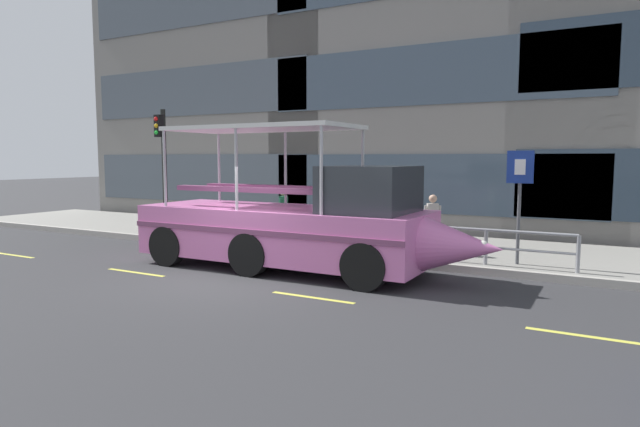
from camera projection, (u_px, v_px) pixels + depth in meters
name	position (u px, v px, depth m)	size (l,w,h in m)	color
ground_plane	(232.00, 279.00, 12.14)	(120.00, 120.00, 0.00)	#333335
sidewalk	(343.00, 241.00, 17.01)	(32.00, 4.80, 0.18)	gray
curb_edge	(303.00, 253.00, 14.84)	(32.00, 0.18, 0.18)	#B2ADA3
lane_centreline	(215.00, 284.00, 11.62)	(25.80, 0.12, 0.01)	#DBD64C
curb_guardrail	(337.00, 230.00, 14.65)	(11.95, 0.09, 0.86)	gray
traffic_light_pole	(163.00, 159.00, 17.89)	(0.24, 0.46, 4.11)	black
parking_sign	(520.00, 188.00, 12.67)	(0.60, 0.12, 2.69)	#4C4F54
duck_tour_boat	(300.00, 225.00, 12.90)	(8.98, 2.47, 3.47)	pink
pedestrian_near_bow	(433.00, 218.00, 14.29)	(0.39, 0.30, 1.56)	#47423D
pedestrian_mid_left	(341.00, 210.00, 16.11)	(0.41, 0.31, 1.62)	black
pedestrian_mid_right	(283.00, 209.00, 16.74)	(0.22, 0.45, 1.58)	black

